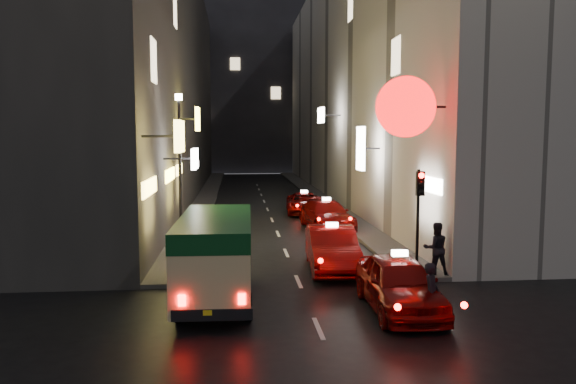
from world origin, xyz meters
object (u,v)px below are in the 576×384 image
object	(u,v)px
minibus	(216,248)
taxi_near	(399,279)
pedestrian_crossing	(431,290)
traffic_light	(419,199)
lamp_post	(180,162)

from	to	relation	value
minibus	taxi_near	world-z (taller)	minibus
pedestrian_crossing	taxi_near	bearing A→B (deg)	47.32
taxi_near	traffic_light	bearing A→B (deg)	63.72
traffic_light	lamp_post	size ratio (longest dim) A/B	0.56
minibus	pedestrian_crossing	distance (m)	6.08
pedestrian_crossing	traffic_light	bearing A→B (deg)	9.45
minibus	lamp_post	size ratio (longest dim) A/B	0.92
minibus	lamp_post	bearing A→B (deg)	104.07
pedestrian_crossing	traffic_light	world-z (taller)	traffic_light
taxi_near	traffic_light	world-z (taller)	traffic_light
pedestrian_crossing	lamp_post	xyz separation A→B (m)	(-7.09, 8.92, 2.83)
minibus	pedestrian_crossing	xyz separation A→B (m)	(5.49, -2.54, -0.66)
minibus	pedestrian_crossing	size ratio (longest dim) A/B	3.22
taxi_near	traffic_light	distance (m)	4.06
traffic_light	lamp_post	world-z (taller)	lamp_post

